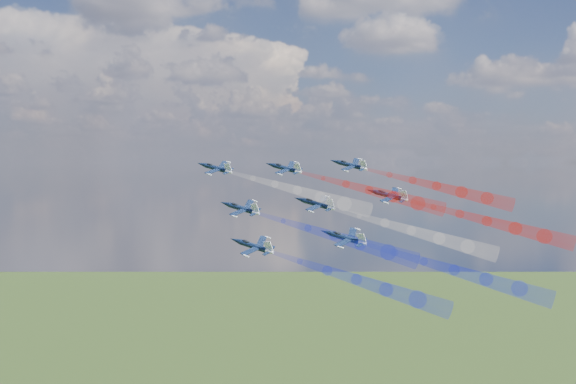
{
  "coord_description": "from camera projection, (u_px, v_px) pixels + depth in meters",
  "views": [
    {
      "loc": [
        -17.37,
        -176.03,
        163.86
      ],
      "look_at": [
        -15.04,
        -23.69,
        157.14
      ],
      "focal_mm": 41.59,
      "sensor_mm": 36.0,
      "label": 1
    }
  ],
  "objects": [
    {
      "name": "trail_inner_left",
      "position": [
        334.0,
        236.0,
        136.08
      ],
      "size": [
        32.6,
        20.68,
        12.35
      ],
      "primitive_type": null,
      "rotation": [
        0.24,
        -0.38,
        0.99
      ],
      "color": "#1A29E2"
    },
    {
      "name": "trail_inner_right",
      "position": [
        369.0,
        190.0,
        154.38
      ],
      "size": [
        32.6,
        20.68,
        12.35
      ],
      "primitive_type": null,
      "rotation": [
        0.24,
        -0.38,
        0.99
      ],
      "color": "red"
    },
    {
      "name": "trail_rear_right",
      "position": [
        487.0,
        221.0,
        142.76
      ],
      "size": [
        32.6,
        20.68,
        12.35
      ],
      "primitive_type": null,
      "rotation": [
        0.24,
        -0.38,
        0.99
      ],
      "color": "red"
    },
    {
      "name": "trail_outer_right",
      "position": [
        437.0,
        186.0,
        157.4
      ],
      "size": [
        32.6,
        20.68,
        12.35
      ],
      "primitive_type": null,
      "rotation": [
        0.24,
        -0.38,
        0.99
      ],
      "color": "red"
    },
    {
      "name": "trail_center_third",
      "position": [
        411.0,
        231.0,
        139.31
      ],
      "size": [
        32.6,
        20.68,
        12.35
      ],
      "primitive_type": null,
      "rotation": [
        0.24,
        -0.38,
        0.99
      ],
      "color": "white"
    },
    {
      "name": "jet_rear_left",
      "position": [
        345.0,
        238.0,
        134.39
      ],
      "size": [
        13.3,
        12.54,
        7.92
      ],
      "primitive_type": null,
      "rotation": [
        0.24,
        -0.38,
        0.99
      ],
      "color": "black"
    },
    {
      "name": "jet_inner_left",
      "position": [
        242.0,
        208.0,
        145.91
      ],
      "size": [
        13.3,
        12.54,
        7.92
      ],
      "primitive_type": null,
      "rotation": [
        0.24,
        -0.38,
        0.99
      ],
      "color": "black"
    },
    {
      "name": "jet_center_third",
      "position": [
        316.0,
        204.0,
        149.14
      ],
      "size": [
        13.3,
        12.54,
        7.92
      ],
      "primitive_type": null,
      "rotation": [
        0.24,
        -0.38,
        0.99
      ],
      "color": "black"
    },
    {
      "name": "trail_outer_left",
      "position": [
        356.0,
        280.0,
        123.28
      ],
      "size": [
        32.6,
        20.68,
        12.35
      ],
      "primitive_type": null,
      "rotation": [
        0.24,
        -0.38,
        0.99
      ],
      "color": "#1A29E2"
    },
    {
      "name": "jet_outer_right",
      "position": [
        350.0,
        165.0,
        167.24
      ],
      "size": [
        13.3,
        12.54,
        7.92
      ],
      "primitive_type": null,
      "rotation": [
        0.24,
        -0.38,
        0.99
      ],
      "color": "black"
    },
    {
      "name": "trail_lead",
      "position": [
        297.0,
        190.0,
        151.4
      ],
      "size": [
        32.6,
        20.68,
        12.35
      ],
      "primitive_type": null,
      "rotation": [
        0.24,
        -0.38,
        0.99
      ],
      "color": "white"
    },
    {
      "name": "jet_lead",
      "position": [
        216.0,
        168.0,
        161.23
      ],
      "size": [
        13.3,
        12.54,
        7.92
      ],
      "primitive_type": null,
      "rotation": [
        0.24,
        -0.38,
        0.99
      ],
      "color": "black"
    },
    {
      "name": "jet_inner_right",
      "position": [
        285.0,
        168.0,
        164.21
      ],
      "size": [
        13.3,
        12.54,
        7.92
      ],
      "primitive_type": null,
      "rotation": [
        0.24,
        -0.38,
        0.99
      ],
      "color": "black"
    },
    {
      "name": "jet_outer_left",
      "position": [
        254.0,
        246.0,
        133.11
      ],
      "size": [
        13.3,
        12.54,
        7.92
      ],
      "primitive_type": null,
      "rotation": [
        0.24,
        -0.38,
        0.99
      ],
      "color": "black"
    },
    {
      "name": "trail_rear_left",
      "position": [
        454.0,
        270.0,
        124.56
      ],
      "size": [
        32.6,
        20.68,
        12.35
      ],
      "primitive_type": null,
      "rotation": [
        0.24,
        -0.38,
        0.99
      ],
      "color": "#1A29E2"
    },
    {
      "name": "jet_rear_right",
      "position": [
        389.0,
        195.0,
        152.59
      ],
      "size": [
        13.3,
        12.54,
        7.92
      ],
      "primitive_type": null,
      "rotation": [
        0.24,
        -0.38,
        0.99
      ],
      "color": "black"
    }
  ]
}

